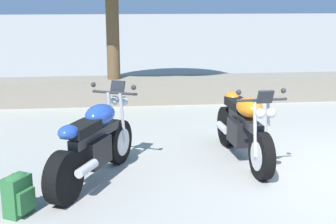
{
  "coord_description": "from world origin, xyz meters",
  "views": [
    {
      "loc": [
        -3.19,
        -5.4,
        2.3
      ],
      "look_at": [
        -2.48,
        1.2,
        0.65
      ],
      "focal_mm": 49.75,
      "sensor_mm": 36.0,
      "label": 1
    }
  ],
  "objects": [
    {
      "name": "stone_wall",
      "position": [
        0.0,
        4.8,
        0.28
      ],
      "size": [
        36.0,
        0.8,
        0.55
      ],
      "primitive_type": "cube",
      "color": "gray",
      "rests_on": "ground"
    },
    {
      "name": "motorcycle_blue_near_left",
      "position": [
        -3.52,
        0.28,
        0.49
      ],
      "size": [
        1.11,
        1.93,
        1.18
      ],
      "color": "black",
      "rests_on": "ground"
    },
    {
      "name": "rider_backpack",
      "position": [
        -4.3,
        -0.63,
        0.24
      ],
      "size": [
        0.34,
        0.35,
        0.47
      ],
      "color": "#2D6B38",
      "rests_on": "ground"
    },
    {
      "name": "motorcycle_orange_centre",
      "position": [
        -1.44,
        0.8,
        0.49
      ],
      "size": [
        0.67,
        2.07,
        1.18
      ],
      "color": "black",
      "rests_on": "ground"
    }
  ]
}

